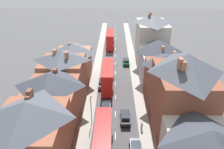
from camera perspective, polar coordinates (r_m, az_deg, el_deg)
pavement_left at (r=60.10m, az=-3.99°, el=1.46°), size 2.20×104.00×0.14m
pavement_right at (r=60.13m, az=5.75°, el=1.40°), size 2.20×104.00×0.14m
centre_line_dashes at (r=58.12m, az=0.88°, el=0.54°), size 0.14×97.80×0.01m
terrace_row_left at (r=35.99m, az=-15.68°, el=-8.49°), size 8.00×48.47×12.40m
terrace_row_right at (r=42.53m, az=14.80°, el=-1.95°), size 8.00×61.70×14.62m
double_decker_bus_lead at (r=32.98m, az=-2.38°, el=-17.30°), size 2.74×10.80×5.30m
double_decker_bus_mid_street at (r=75.81m, az=-0.49°, el=9.23°), size 2.74×10.80×5.30m
double_decker_bus_far_approaching at (r=49.97m, az=-1.17°, el=-0.50°), size 2.74×10.80×5.30m
car_near_blue at (r=62.15m, az=-0.78°, el=3.17°), size 1.90×4.06×1.61m
car_near_silver at (r=35.11m, az=6.24°, el=-18.64°), size 1.90×3.85×1.64m
car_parked_left_a at (r=42.82m, az=-1.55°, el=-8.77°), size 1.90×4.52×1.66m
car_parked_right_a at (r=62.91m, az=3.71°, el=3.42°), size 1.90×4.45×1.61m
car_mid_black at (r=51.38m, az=-2.58°, el=-2.21°), size 1.90×4.58×1.65m
car_parked_left_b at (r=40.52m, az=3.48°, el=-11.17°), size 1.90×4.36×1.68m
pedestrian_mid_left at (r=38.76m, az=7.77°, el=-13.12°), size 0.36×0.22×1.61m
street_lamp at (r=38.82m, az=-5.45°, el=-8.77°), size 0.20×1.12×5.50m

